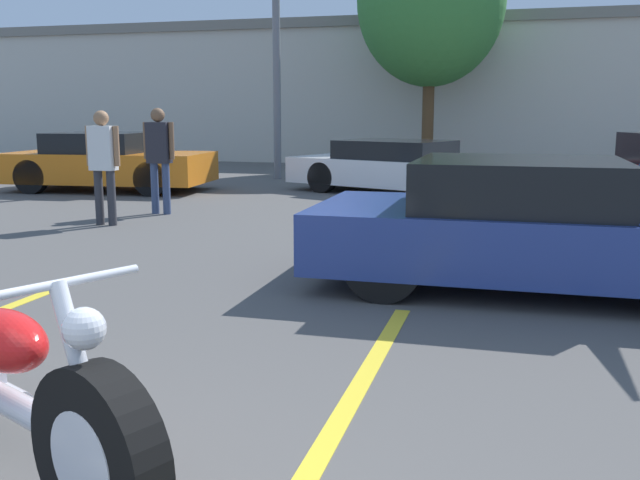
% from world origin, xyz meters
% --- Properties ---
extents(parking_stripe_middle, '(0.12, 5.50, 0.01)m').
position_xyz_m(parking_stripe_middle, '(0.80, 1.64, 0.00)').
color(parking_stripe_middle, yellow).
rests_on(parking_stripe_middle, ground).
extents(far_building, '(32.00, 4.20, 4.40)m').
position_xyz_m(far_building, '(0.00, 22.22, 2.34)').
color(far_building, beige).
rests_on(far_building, ground).
extents(tree_background, '(3.93, 3.93, 6.77)m').
position_xyz_m(tree_background, '(-0.73, 18.57, 4.49)').
color(tree_background, brown).
rests_on(tree_background, ground).
extents(show_car_hood_open, '(4.03, 1.92, 1.90)m').
position_xyz_m(show_car_hood_open, '(1.85, 5.48, 0.58)').
color(show_car_hood_open, navy).
rests_on(show_car_hood_open, ground).
extents(parked_car_left_row, '(4.20, 2.17, 1.18)m').
position_xyz_m(parked_car_left_row, '(-6.40, 11.69, 0.57)').
color(parked_car_left_row, orange).
rests_on(parked_car_left_row, ground).
extents(parked_car_mid_left_row, '(4.85, 3.23, 1.04)m').
position_xyz_m(parked_car_mid_left_row, '(-0.54, 12.75, 0.51)').
color(parked_car_mid_left_row, white).
rests_on(parked_car_mid_left_row, ground).
extents(spectator_by_show_car, '(0.52, 0.22, 1.65)m').
position_xyz_m(spectator_by_show_car, '(-3.76, 8.92, 0.98)').
color(spectator_by_show_car, '#38476B').
rests_on(spectator_by_show_car, ground).
extents(spectator_midground, '(0.52, 0.21, 1.62)m').
position_xyz_m(spectator_midground, '(-3.98, 7.69, 0.95)').
color(spectator_midground, '#333338').
rests_on(spectator_midground, ground).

